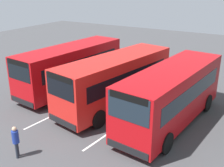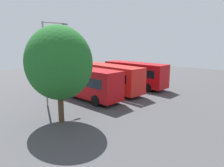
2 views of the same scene
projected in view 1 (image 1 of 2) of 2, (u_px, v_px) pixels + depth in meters
ground_plane at (116, 103)px, 18.85m from camera, size 60.97×60.97×0.00m
bus_far_left at (71, 66)px, 20.60m from camera, size 9.33×3.41×3.36m
bus_center_left at (116, 80)px, 17.84m from camera, size 9.40×4.07×3.36m
bus_center_right at (172, 94)px, 15.61m from camera, size 9.33×3.44×3.36m
pedestrian at (16, 140)px, 12.77m from camera, size 0.45×0.45×1.63m
lane_stripe_outer_left at (91, 97)px, 19.83m from camera, size 11.49×1.43×0.01m
lane_stripe_inner_left at (143, 110)px, 17.87m from camera, size 11.49×1.43×0.01m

